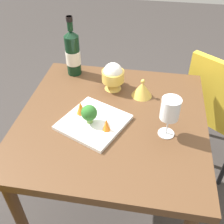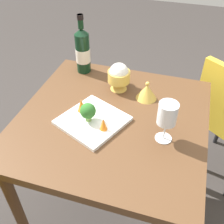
{
  "view_description": "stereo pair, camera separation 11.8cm",
  "coord_description": "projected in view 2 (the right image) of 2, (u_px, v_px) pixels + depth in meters",
  "views": [
    {
      "loc": [
        0.15,
        -0.89,
        1.55
      ],
      "look_at": [
        0.0,
        0.0,
        0.79
      ],
      "focal_mm": 43.39,
      "sensor_mm": 36.0,
      "label": 1
    },
    {
      "loc": [
        0.26,
        -0.86,
        1.55
      ],
      "look_at": [
        0.0,
        0.0,
        0.79
      ],
      "focal_mm": 43.39,
      "sensor_mm": 36.0,
      "label": 2
    }
  ],
  "objects": [
    {
      "name": "rice_bowl",
      "position": [
        119.0,
        76.0,
        1.32
      ],
      "size": [
        0.11,
        0.11,
        0.14
      ],
      "color": "gold",
      "rests_on": "dining_table"
    },
    {
      "name": "carrot_garnish_left",
      "position": [
        81.0,
        105.0,
        1.19
      ],
      "size": [
        0.04,
        0.04,
        0.06
      ],
      "color": "orange",
      "rests_on": "serving_plate"
    },
    {
      "name": "broccoli_floret",
      "position": [
        88.0,
        111.0,
        1.13
      ],
      "size": [
        0.07,
        0.07,
        0.09
      ],
      "color": "#729E4C",
      "rests_on": "serving_plate"
    },
    {
      "name": "rice_bowl_lid",
      "position": [
        147.0,
        92.0,
        1.28
      ],
      "size": [
        0.1,
        0.1,
        0.09
      ],
      "color": "gold",
      "rests_on": "dining_table"
    },
    {
      "name": "wine_glass",
      "position": [
        167.0,
        115.0,
        1.02
      ],
      "size": [
        0.08,
        0.08,
        0.18
      ],
      "color": "white",
      "rests_on": "dining_table"
    },
    {
      "name": "ground_plane",
      "position": [
        112.0,
        208.0,
        1.69
      ],
      "size": [
        8.0,
        8.0,
        0.0
      ],
      "primitive_type": "plane",
      "color": "#383330"
    },
    {
      "name": "wine_bottle",
      "position": [
        83.0,
        51.0,
        1.42
      ],
      "size": [
        0.08,
        0.08,
        0.31
      ],
      "color": "black",
      "rests_on": "dining_table"
    },
    {
      "name": "carrot_garnish_right",
      "position": [
        103.0,
        124.0,
        1.1
      ],
      "size": [
        0.03,
        0.03,
        0.06
      ],
      "color": "orange",
      "rests_on": "serving_plate"
    },
    {
      "name": "serving_plate",
      "position": [
        93.0,
        120.0,
        1.17
      ],
      "size": [
        0.33,
        0.33,
        0.02
      ],
      "rotation": [
        0.0,
        0.0,
        -0.41
      ],
      "color": "white",
      "rests_on": "dining_table"
    },
    {
      "name": "dining_table",
      "position": [
        112.0,
        133.0,
        1.26
      ],
      "size": [
        0.83,
        0.83,
        0.76
      ],
      "color": "brown",
      "rests_on": "ground_plane"
    }
  ]
}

